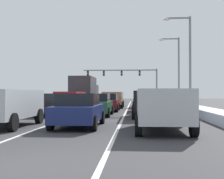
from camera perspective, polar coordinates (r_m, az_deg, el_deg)
name	(u,v)px	position (r m, az deg, el deg)	size (l,w,h in m)	color
ground_plane	(107,111)	(27.25, -0.92, -3.92)	(136.08, 136.08, 0.00)	#333335
lane_stripe_between_right_lane_and_center_lane	(128,108)	(32.38, 2.90, -3.42)	(0.14, 57.57, 0.01)	silver
lane_stripe_between_center_lane_and_left_lane	(95,108)	(32.63, -3.08, -3.39)	(0.14, 57.57, 0.01)	silver
snow_bank_right_shoulder	(179,106)	(32.69, 12.24, -2.91)	(1.48, 57.57, 0.54)	silver
snow_bank_left_shoulder	(46,104)	(33.69, -12.07, -2.61)	(1.97, 57.57, 0.82)	silver
suv_silver_right_lane_nearest	(162,106)	(12.62, 9.15, -2.96)	(2.16, 4.90, 1.67)	#B7BABF
suv_black_right_lane_second	(149,101)	(19.66, 6.84, -2.17)	(2.16, 4.90, 1.67)	black
suv_red_right_lane_third	(149,99)	(26.53, 6.78, -1.81)	(2.16, 4.90, 1.67)	maroon
sedan_charcoal_right_lane_fourth	(142,101)	(32.68, 5.55, -2.06)	(2.00, 4.50, 1.51)	#38383D
sedan_white_right_lane_fifth	(144,100)	(38.40, 5.92, -1.86)	(2.00, 4.50, 1.51)	silver
sedan_navy_center_lane_nearest	(79,110)	(14.03, -6.13, -3.77)	(2.00, 4.50, 1.51)	navy
sedan_green_center_lane_second	(97,105)	(20.88, -2.82, -2.79)	(2.00, 4.50, 1.51)	#1E5633
sedan_maroon_center_lane_third	(107,102)	(26.41, -0.87, -2.37)	(2.00, 4.50, 1.51)	maroon
suv_tan_center_lane_fourth	(113,98)	(32.44, 0.21, -1.62)	(2.16, 4.90, 1.67)	#937F60
sedan_gray_center_lane_fifth	(115,100)	(38.42, 0.61, -1.87)	(2.00, 4.50, 1.51)	slate
suv_silver_left_lane_nearest	(7,104)	(14.73, -18.84, -2.61)	(2.16, 4.90, 1.67)	#B7BABF
sedan_black_left_lane_second	(47,104)	(21.48, -11.83, -2.72)	(2.00, 4.50, 1.51)	black
suv_red_left_lane_third	(71,99)	(28.06, -7.63, -1.75)	(2.16, 4.90, 1.67)	maroon
box_truck_left_lane_fourth	(84,90)	(35.32, -5.09, -0.12)	(2.53, 7.20, 3.36)	#38383D
sedan_white_left_lane_fifth	(93,99)	(43.02, -3.58, -1.75)	(2.00, 4.50, 1.51)	silver
traffic_light_gantry	(129,76)	(58.60, 3.07, 2.54)	(14.00, 0.47, 6.20)	slate
street_lamp_right_near	(186,54)	(30.37, 13.57, 6.35)	(2.66, 0.36, 8.86)	gray
street_lamp_right_mid	(176,65)	(40.72, 11.73, 4.44)	(2.66, 0.36, 8.73)	gray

